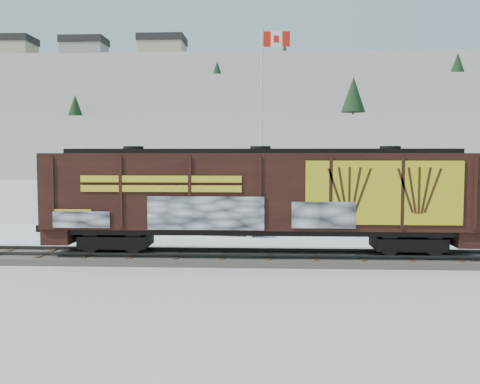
# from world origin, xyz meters

# --- Properties ---
(ground) EXTENTS (500.00, 500.00, 0.00)m
(ground) POSITION_xyz_m (0.00, 0.00, 0.00)
(ground) COLOR white
(ground) RESTS_ON ground
(rail_track) EXTENTS (50.00, 3.40, 0.43)m
(rail_track) POSITION_xyz_m (0.00, 0.00, 0.15)
(rail_track) COLOR #59544C
(rail_track) RESTS_ON ground
(parking_strip) EXTENTS (40.00, 8.00, 0.03)m
(parking_strip) POSITION_xyz_m (0.00, 7.50, 0.01)
(parking_strip) COLOR white
(parking_strip) RESTS_ON ground
(hillside) EXTENTS (360.00, 110.00, 93.00)m
(hillside) POSITION_xyz_m (-0.05, 139.79, 14.37)
(hillside) COLOR white
(hillside) RESTS_ON ground
(hopper_railcar) EXTENTS (18.84, 3.06, 4.55)m
(hopper_railcar) POSITION_xyz_m (3.61, -0.01, 2.97)
(hopper_railcar) COLOR black
(hopper_railcar) RESTS_ON rail_track
(flagpole) EXTENTS (2.30, 0.90, 13.01)m
(flagpole) POSITION_xyz_m (3.66, 12.21, 4.92)
(flagpole) COLOR silver
(flagpole) RESTS_ON ground
(car_silver) EXTENTS (5.07, 2.46, 1.67)m
(car_silver) POSITION_xyz_m (-4.94, 7.74, 0.86)
(car_silver) COLOR #A3A5AB
(car_silver) RESTS_ON parking_strip
(car_white) EXTENTS (4.42, 2.30, 1.39)m
(car_white) POSITION_xyz_m (1.88, 7.32, 0.72)
(car_white) COLOR white
(car_white) RESTS_ON parking_strip
(car_dark) EXTENTS (4.64, 2.44, 1.28)m
(car_dark) POSITION_xyz_m (11.32, 7.81, 0.67)
(car_dark) COLOR black
(car_dark) RESTS_ON parking_strip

